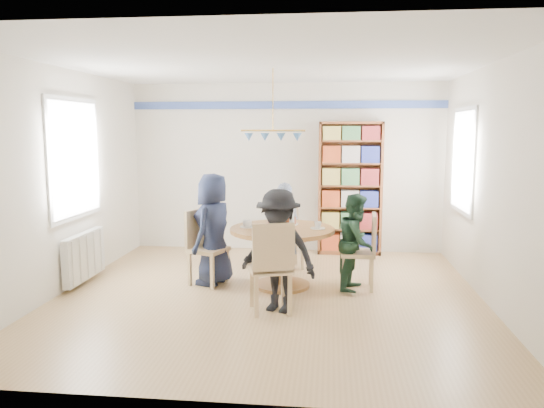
# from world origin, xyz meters

# --- Properties ---
(ground) EXTENTS (5.00, 5.00, 0.00)m
(ground) POSITION_xyz_m (0.00, 0.00, 0.00)
(ground) COLOR tan
(room_shell) EXTENTS (5.00, 5.00, 5.00)m
(room_shell) POSITION_xyz_m (-0.26, 0.87, 1.65)
(room_shell) COLOR white
(room_shell) RESTS_ON ground
(radiator) EXTENTS (0.12, 1.00, 0.60)m
(radiator) POSITION_xyz_m (-2.42, 0.30, 0.35)
(radiator) COLOR silver
(radiator) RESTS_ON ground
(dining_table) EXTENTS (1.30, 1.30, 0.75)m
(dining_table) POSITION_xyz_m (0.13, 0.41, 0.56)
(dining_table) COLOR #936030
(dining_table) RESTS_ON ground
(chair_left) EXTENTS (0.55, 0.55, 0.95)m
(chair_left) POSITION_xyz_m (-0.89, 0.43, 0.53)
(chair_left) COLOR tan
(chair_left) RESTS_ON ground
(chair_right) EXTENTS (0.43, 0.43, 0.94)m
(chair_right) POSITION_xyz_m (1.15, 0.44, 0.52)
(chair_right) COLOR tan
(chair_right) RESTS_ON ground
(chair_far) EXTENTS (0.51, 0.51, 0.89)m
(chair_far) POSITION_xyz_m (0.11, 1.40, 0.49)
(chair_far) COLOR tan
(chair_far) RESTS_ON ground
(chair_near) EXTENTS (0.55, 0.55, 1.00)m
(chair_near) POSITION_xyz_m (0.10, -0.59, 0.55)
(chair_near) COLOR tan
(chair_near) RESTS_ON ground
(person_left) EXTENTS (0.64, 0.80, 1.42)m
(person_left) POSITION_xyz_m (-0.75, 0.45, 0.71)
(person_left) COLOR #161C31
(person_left) RESTS_ON ground
(person_right) EXTENTS (0.58, 0.67, 1.19)m
(person_right) POSITION_xyz_m (1.04, 0.40, 0.60)
(person_right) COLOR #1A3523
(person_right) RESTS_ON ground
(person_far) EXTENTS (0.48, 0.34, 1.24)m
(person_far) POSITION_xyz_m (0.08, 1.27, 0.62)
(person_far) COLOR gray
(person_far) RESTS_ON ground
(person_near) EXTENTS (0.98, 0.77, 1.34)m
(person_near) POSITION_xyz_m (0.17, -0.50, 0.67)
(person_near) COLOR black
(person_near) RESTS_ON ground
(bookshelf) EXTENTS (0.99, 0.30, 2.09)m
(bookshelf) POSITION_xyz_m (1.02, 2.34, 1.03)
(bookshelf) COLOR brown
(bookshelf) RESTS_ON ground
(tableware) EXTENTS (1.06, 1.06, 0.28)m
(tableware) POSITION_xyz_m (0.10, 0.44, 0.81)
(tableware) COLOR white
(tableware) RESTS_ON dining_table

